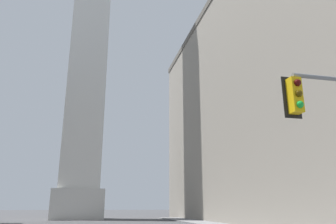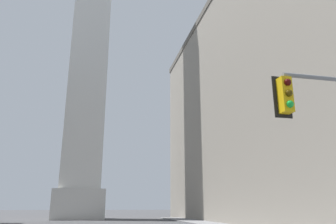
# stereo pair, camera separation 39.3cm
# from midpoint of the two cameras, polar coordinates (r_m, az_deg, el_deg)

# --- Properties ---
(building_right) EXTENTS (26.03, 59.31, 30.62)m
(building_right) POSITION_cam_midpoint_polar(r_m,az_deg,el_deg) (46.09, 24.59, 2.24)
(building_right) COLOR gray
(building_right) RESTS_ON ground_plane
(obelisk) EXTENTS (7.93, 7.93, 79.30)m
(obelisk) POSITION_cam_midpoint_polar(r_m,az_deg,el_deg) (66.99, -13.14, 17.39)
(obelisk) COLOR silver
(obelisk) RESTS_ON ground_plane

